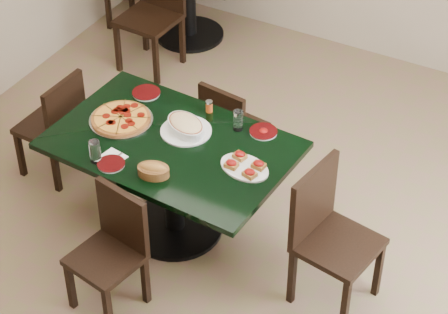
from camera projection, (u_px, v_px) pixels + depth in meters
The scene contains 18 objects.
floor at pixel (228, 246), 5.89m from camera, with size 5.50×5.50×0.00m, color brown.
main_table at pixel (172, 165), 5.66m from camera, with size 1.58×1.07×0.75m.
chair_far at pixel (230, 127), 6.18m from camera, with size 0.42×0.42×0.80m.
chair_near at pixel (113, 245), 5.25m from camera, with size 0.45×0.45×0.83m.
chair_right at pixel (327, 229), 5.24m from camera, with size 0.51×0.51×0.96m.
chair_left at pixel (57, 122), 6.18m from camera, with size 0.41×0.41×0.85m.
back_chair_near at pixel (155, 6), 7.30m from camera, with size 0.48×0.48×0.97m.
pepperoni_pizza at pixel (121, 119), 5.72m from camera, with size 0.42×0.42×0.04m.
lasagna_casserole at pixel (186, 126), 5.61m from camera, with size 0.35×0.33×0.09m.
bread_basket at pixel (153, 170), 5.28m from camera, with size 0.23×0.19×0.09m.
bruschetta_platter at pixel (245, 166), 5.33m from camera, with size 0.37×0.29×0.05m.
side_plate_near at pixel (111, 164), 5.37m from camera, with size 0.17×0.17×0.02m.
side_plate_far_r at pixel (263, 132), 5.62m from camera, with size 0.18×0.18×0.03m.
side_plate_far_l at pixel (146, 93), 5.96m from camera, with size 0.19×0.19×0.02m.
napkin_setting at pixel (112, 158), 5.43m from camera, with size 0.17×0.17×0.01m.
water_glass_a at pixel (238, 120), 5.61m from camera, with size 0.07×0.07×0.14m, color silver.
water_glass_b at pixel (95, 152), 5.36m from camera, with size 0.07×0.07×0.15m, color silver.
pepper_shaker at pixel (209, 106), 5.78m from camera, with size 0.05×0.05×0.08m.
Camera 1 is at (1.99, -3.67, 4.19)m, focal length 70.00 mm.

